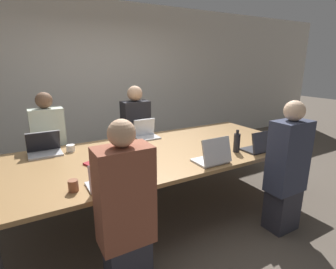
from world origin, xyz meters
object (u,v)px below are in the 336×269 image
at_px(person_far_center, 136,134).
at_px(laptop_far_left, 44,148).
at_px(person_far_left, 50,148).
at_px(laptop_near_midright, 213,156).
at_px(laptop_near_right, 260,145).
at_px(person_near_right, 287,170).
at_px(cup_far_left, 71,148).
at_px(cup_far_center, 130,137).
at_px(person_near_left, 126,215).
at_px(stapler, 128,162).
at_px(laptop_near_left, 109,180).
at_px(laptop_far_center, 146,132).
at_px(cup_near_right, 274,143).
at_px(bottle_near_right, 237,142).
at_px(cup_near_left, 73,186).

height_order(person_far_center, laptop_far_left, person_far_center).
bearing_deg(person_far_left, laptop_near_midright, -49.09).
height_order(laptop_near_right, person_far_center, person_far_center).
relative_size(person_near_right, cup_far_left, 14.60).
xyz_separation_m(person_near_right, cup_far_center, (-1.09, 1.58, 0.11)).
distance_m(laptop_near_right, cup_far_center, 1.64).
height_order(person_near_left, person_far_left, person_far_left).
distance_m(laptop_far_left, stapler, 1.04).
relative_size(person_near_right, stapler, 9.01).
distance_m(person_far_center, laptop_near_left, 1.86).
bearing_deg(laptop_far_left, person_near_left, -75.67).
height_order(person_near_right, laptop_far_center, person_near_right).
bearing_deg(person_far_center, laptop_near_right, -61.17).
xyz_separation_m(person_far_center, cup_far_center, (-0.27, -0.43, 0.10)).
relative_size(person_far_center, person_near_left, 1.02).
height_order(laptop_far_center, laptop_near_midright, laptop_near_midright).
bearing_deg(laptop_far_center, person_far_center, 86.38).
bearing_deg(stapler, laptop_near_left, -105.36).
bearing_deg(laptop_near_right, laptop_near_midright, 1.95).
bearing_deg(cup_near_right, bottle_near_right, 170.58).
height_order(bottle_near_right, laptop_far_left, bottle_near_right).
bearing_deg(person_near_right, cup_near_left, -13.37).
height_order(cup_near_right, person_far_center, person_far_center).
distance_m(person_near_right, cup_near_left, 2.07).
xyz_separation_m(laptop_near_right, person_near_right, (-0.06, -0.42, -0.14)).
height_order(laptop_far_center, cup_far_center, laptop_far_center).
xyz_separation_m(laptop_near_right, laptop_far_center, (-0.90, 1.18, 0.00)).
distance_m(cup_near_right, bottle_near_right, 0.54).
bearing_deg(cup_far_left, person_far_center, 25.88).
relative_size(laptop_near_right, stapler, 2.23).
bearing_deg(person_near_left, bottle_near_right, -162.51).
distance_m(cup_far_center, cup_near_left, 1.44).
height_order(person_near_right, bottle_near_right, person_near_right).
relative_size(laptop_near_midright, cup_near_left, 3.57).
relative_size(person_far_center, laptop_near_left, 4.20).
distance_m(person_far_center, person_near_left, 2.16).
bearing_deg(cup_near_right, person_far_center, 126.70).
distance_m(laptop_far_left, person_far_left, 0.46).
height_order(laptop_far_center, person_near_left, person_near_left).
distance_m(cup_near_left, stapler, 0.67).
distance_m(laptop_near_right, laptop_far_left, 2.46).
xyz_separation_m(person_near_left, laptop_far_left, (-0.38, 1.51, 0.15)).
xyz_separation_m(person_near_left, cup_far_left, (-0.11, 1.45, 0.11)).
relative_size(laptop_far_center, person_near_left, 0.22).
height_order(laptop_near_midright, person_far_left, person_far_left).
bearing_deg(cup_far_center, cup_near_left, -129.92).
distance_m(cup_near_left, person_far_left, 1.51).
height_order(cup_far_center, cup_far_left, cup_far_center).
distance_m(cup_near_right, laptop_far_left, 2.70).
height_order(laptop_near_left, laptop_far_left, laptop_far_left).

